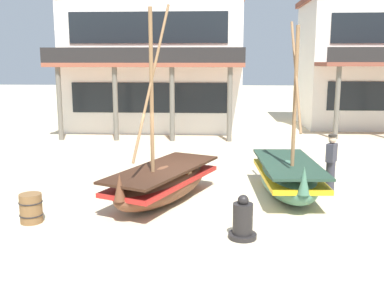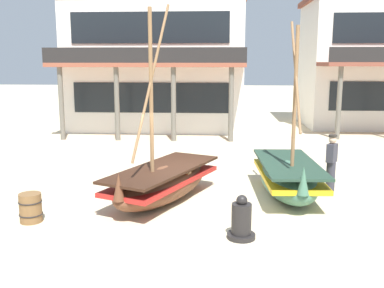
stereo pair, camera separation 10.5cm
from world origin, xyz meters
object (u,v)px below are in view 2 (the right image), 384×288
fisherman_by_hull (331,164)px  wooden_barrel (31,208)px  fishing_boat_near_left (162,182)px  harbor_building_main (159,63)px  capstan_winch (241,221)px  fishing_boat_centre_large (288,177)px

fisherman_by_hull → wooden_barrel: (-7.75, -3.05, -0.48)m
fishing_boat_near_left → fisherman_by_hull: fishing_boat_near_left is taller
fisherman_by_hull → harbor_building_main: (-6.84, 13.21, 2.84)m
capstan_winch → harbor_building_main: harbor_building_main is taller
fisherman_by_hull → harbor_building_main: 15.14m
capstan_winch → wooden_barrel: size_ratio=1.39×
wooden_barrel → harbor_building_main: harbor_building_main is taller
fishing_boat_centre_large → fisherman_by_hull: fishing_boat_centre_large is taller
fisherman_by_hull → capstan_winch: 4.68m
wooden_barrel → fishing_boat_near_left: bearing=31.2°
fishing_boat_near_left → fisherman_by_hull: 4.99m
fishing_boat_near_left → wooden_barrel: fishing_boat_near_left is taller
fishing_boat_near_left → wooden_barrel: (-2.93, -1.78, -0.19)m
fishing_boat_near_left → capstan_winch: 3.19m
capstan_winch → wooden_barrel: 5.01m
fishing_boat_near_left → harbor_building_main: (-2.03, 14.48, 3.13)m
capstan_winch → wooden_barrel: (-4.96, 0.68, -0.04)m
fishing_boat_centre_large → wooden_barrel: 6.87m
fishing_boat_centre_large → fisherman_by_hull: 1.49m
wooden_barrel → harbor_building_main: size_ratio=0.07×
fishing_boat_centre_large → wooden_barrel: bearing=-159.2°
harbor_building_main → wooden_barrel: bearing=-93.2°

